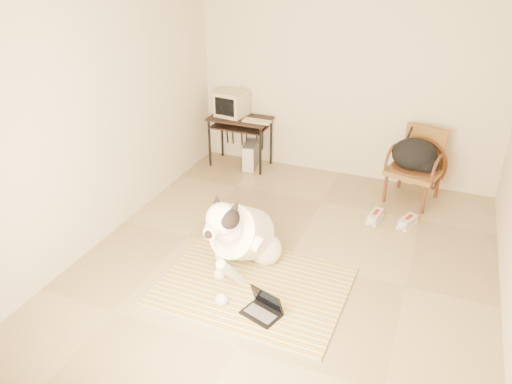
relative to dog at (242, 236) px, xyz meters
The scene contains 15 objects.
floor 0.62m from the dog, 39.18° to the left, with size 4.50×4.50×0.00m, color #97845C.
wall_back 2.76m from the dog, 81.61° to the left, with size 4.50×4.50×0.00m, color beige.
wall_front 2.20m from the dog, 79.02° to the right, with size 4.50×4.50×0.00m, color beige.
wall_left 1.92m from the dog, 169.28° to the left, with size 4.50×4.50×0.00m, color beige.
rug 0.48m from the dog, 47.82° to the right, with size 1.74×1.35×0.02m.
dog is the anchor object (origin of this frame).
laptop 0.77m from the dog, 51.99° to the right, with size 0.38×0.32×0.23m.
computer_desk 2.50m from the dog, 113.84° to the left, with size 0.86×0.49×0.71m.
crt_monitor 2.66m from the dog, 116.22° to the left, with size 0.43×0.41×0.34m.
desk_keyboard 2.35m from the dog, 108.17° to the left, with size 0.38×0.14×0.03m, color #B6A98F.
pc_tower 2.41m from the dog, 110.38° to the left, with size 0.23×0.41×0.36m.
rattan_chair 2.57m from the dog, 57.12° to the left, with size 0.71×0.69×0.89m.
backpack 2.52m from the dog, 56.77° to the left, with size 0.57×0.44×0.39m.
sneaker_left 1.81m from the dog, 53.35° to the left, with size 0.16×0.31×0.10m.
sneaker_right 2.06m from the dog, 45.45° to the left, with size 0.21×0.31×0.10m.
Camera 1 is at (1.25, -4.03, 2.97)m, focal length 35.00 mm.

